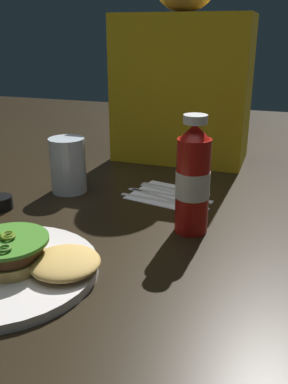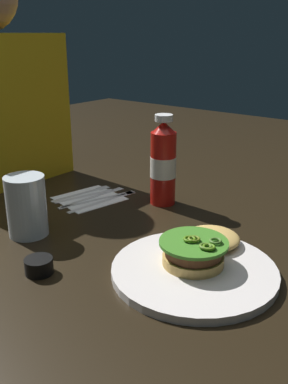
{
  "view_description": "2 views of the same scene",
  "coord_description": "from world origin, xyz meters",
  "px_view_note": "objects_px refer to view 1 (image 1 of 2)",
  "views": [
    {
      "loc": [
        0.36,
        -0.62,
        0.37
      ],
      "look_at": [
        0.12,
        0.1,
        0.07
      ],
      "focal_mm": 39.4,
      "sensor_mm": 36.0,
      "label": 1
    },
    {
      "loc": [
        -0.62,
        -0.49,
        0.41
      ],
      "look_at": [
        0.08,
        0.07,
        0.08
      ],
      "focal_mm": 40.28,
      "sensor_mm": 36.0,
      "label": 2
    }
  ],
  "objects_px": {
    "ketchup_bottle": "(193,180)",
    "steak_knife": "(168,201)",
    "dinner_plate": "(5,270)",
    "butter_knife": "(176,195)",
    "water_glass": "(68,165)",
    "napkin": "(166,194)",
    "diner_person": "(183,72)",
    "burger_sandwich": "(30,256)",
    "condiment_cup": "(1,203)",
    "table_knife": "(172,199)",
    "fork_utensil": "(181,189)",
    "spoon_utensil": "(180,193)"
  },
  "relations": [
    {
      "from": "ketchup_bottle",
      "to": "steak_knife",
      "type": "bearing_deg",
      "value": 122.9
    },
    {
      "from": "dinner_plate",
      "to": "butter_knife",
      "type": "relative_size",
      "value": 1.47
    },
    {
      "from": "water_glass",
      "to": "napkin",
      "type": "distance_m",
      "value": 0.24
    },
    {
      "from": "butter_knife",
      "to": "diner_person",
      "type": "height_order",
      "value": "diner_person"
    },
    {
      "from": "burger_sandwich",
      "to": "napkin",
      "type": "relative_size",
      "value": 1.34
    },
    {
      "from": "condiment_cup",
      "to": "diner_person",
      "type": "bearing_deg",
      "value": 61.83
    },
    {
      "from": "dinner_plate",
      "to": "condiment_cup",
      "type": "distance_m",
      "value": 0.28
    },
    {
      "from": "burger_sandwich",
      "to": "steak_knife",
      "type": "xyz_separation_m",
      "value": [
        0.13,
        0.36,
        -0.03
      ]
    },
    {
      "from": "table_knife",
      "to": "diner_person",
      "type": "bearing_deg",
      "value": 101.1
    },
    {
      "from": "ketchup_bottle",
      "to": "butter_knife",
      "type": "bearing_deg",
      "value": 113.46
    },
    {
      "from": "table_knife",
      "to": "diner_person",
      "type": "distance_m",
      "value": 0.43
    },
    {
      "from": "burger_sandwich",
      "to": "diner_person",
      "type": "relative_size",
      "value": 0.35
    },
    {
      "from": "dinner_plate",
      "to": "table_knife",
      "type": "xyz_separation_m",
      "value": [
        0.17,
        0.39,
        -0.0
      ]
    },
    {
      "from": "burger_sandwich",
      "to": "fork_utensil",
      "type": "distance_m",
      "value": 0.46
    },
    {
      "from": "dinner_plate",
      "to": "spoon_utensil",
      "type": "distance_m",
      "value": 0.47
    },
    {
      "from": "burger_sandwich",
      "to": "butter_knife",
      "type": "relative_size",
      "value": 1.02
    },
    {
      "from": "napkin",
      "to": "steak_knife",
      "type": "distance_m",
      "value": 0.05
    },
    {
      "from": "water_glass",
      "to": "table_knife",
      "type": "height_order",
      "value": "water_glass"
    },
    {
      "from": "steak_knife",
      "to": "fork_utensil",
      "type": "height_order",
      "value": "same"
    },
    {
      "from": "water_glass",
      "to": "steak_knife",
      "type": "height_order",
      "value": "water_glass"
    },
    {
      "from": "condiment_cup",
      "to": "butter_knife",
      "type": "distance_m",
      "value": 0.39
    },
    {
      "from": "ketchup_bottle",
      "to": "burger_sandwich",
      "type": "bearing_deg",
      "value": -130.75
    },
    {
      "from": "napkin",
      "to": "fork_utensil",
      "type": "bearing_deg",
      "value": 55.15
    },
    {
      "from": "spoon_utensil",
      "to": "napkin",
      "type": "bearing_deg",
      "value": -158.27
    },
    {
      "from": "ketchup_bottle",
      "to": "water_glass",
      "type": "height_order",
      "value": "ketchup_bottle"
    },
    {
      "from": "burger_sandwich",
      "to": "condiment_cup",
      "type": "relative_size",
      "value": 4.01
    },
    {
      "from": "napkin",
      "to": "diner_person",
      "type": "height_order",
      "value": "diner_person"
    },
    {
      "from": "condiment_cup",
      "to": "spoon_utensil",
      "type": "bearing_deg",
      "value": 30.75
    },
    {
      "from": "ketchup_bottle",
      "to": "water_glass",
      "type": "bearing_deg",
      "value": 160.17
    },
    {
      "from": "napkin",
      "to": "fork_utensil",
      "type": "xyz_separation_m",
      "value": [
        0.03,
        0.04,
        0.0
      ]
    },
    {
      "from": "spoon_utensil",
      "to": "fork_utensil",
      "type": "relative_size",
      "value": 0.96
    },
    {
      "from": "table_knife",
      "to": "dinner_plate",
      "type": "bearing_deg",
      "value": -113.64
    },
    {
      "from": "water_glass",
      "to": "condiment_cup",
      "type": "xyz_separation_m",
      "value": [
        -0.09,
        -0.15,
        -0.05
      ]
    },
    {
      "from": "napkin",
      "to": "steak_knife",
      "type": "relative_size",
      "value": 0.73
    },
    {
      "from": "spoon_utensil",
      "to": "diner_person",
      "type": "height_order",
      "value": "diner_person"
    },
    {
      "from": "ketchup_bottle",
      "to": "fork_utensil",
      "type": "relative_size",
      "value": 1.26
    },
    {
      "from": "burger_sandwich",
      "to": "water_glass",
      "type": "bearing_deg",
      "value": 109.01
    },
    {
      "from": "butter_knife",
      "to": "spoon_utensil",
      "type": "bearing_deg",
      "value": 70.56
    },
    {
      "from": "condiment_cup",
      "to": "napkin",
      "type": "relative_size",
      "value": 0.33
    },
    {
      "from": "dinner_plate",
      "to": "table_knife",
      "type": "bearing_deg",
      "value": 66.36
    },
    {
      "from": "steak_knife",
      "to": "diner_person",
      "type": "distance_m",
      "value": 0.44
    },
    {
      "from": "water_glass",
      "to": "condiment_cup",
      "type": "distance_m",
      "value": 0.18
    },
    {
      "from": "ketchup_bottle",
      "to": "diner_person",
      "type": "distance_m",
      "value": 0.52
    },
    {
      "from": "dinner_plate",
      "to": "water_glass",
      "type": "bearing_deg",
      "value": 102.46
    },
    {
      "from": "water_glass",
      "to": "fork_utensil",
      "type": "height_order",
      "value": "water_glass"
    },
    {
      "from": "burger_sandwich",
      "to": "table_knife",
      "type": "height_order",
      "value": "burger_sandwich"
    },
    {
      "from": "butter_knife",
      "to": "fork_utensil",
      "type": "distance_m",
      "value": 0.04
    },
    {
      "from": "fork_utensil",
      "to": "spoon_utensil",
      "type": "bearing_deg",
      "value": -79.89
    },
    {
      "from": "table_knife",
      "to": "burger_sandwich",
      "type": "bearing_deg",
      "value": -108.96
    },
    {
      "from": "steak_knife",
      "to": "butter_knife",
      "type": "relative_size",
      "value": 1.04
    }
  ]
}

